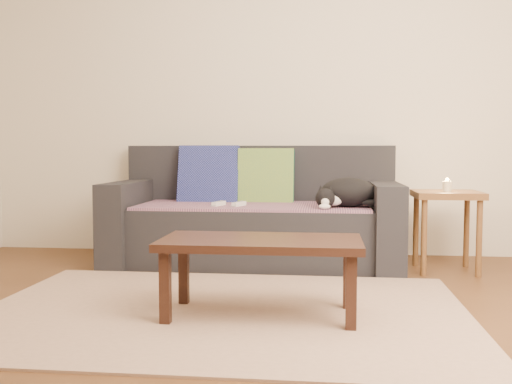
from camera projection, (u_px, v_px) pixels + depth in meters
ground at (218, 321)px, 2.93m from camera, size 4.50×4.50×0.00m
back_wall at (261, 92)px, 4.82m from camera, size 4.50×0.04×2.60m
sofa at (255, 221)px, 4.46m from camera, size 2.10×0.94×0.87m
throw_blanket at (254, 206)px, 4.36m from camera, size 1.66×0.74×0.02m
cushion_navy at (209, 177)px, 4.65m from camera, size 0.47×0.23×0.48m
cushion_green at (266, 177)px, 4.60m from camera, size 0.43×0.16×0.44m
cat at (347, 193)px, 4.15m from camera, size 0.47×0.38×0.20m
wii_remote_a at (219, 204)px, 4.25m from camera, size 0.08×0.15×0.03m
wii_remote_b at (239, 204)px, 4.23m from camera, size 0.09×0.15×0.03m
side_table at (447, 205)px, 4.11m from camera, size 0.44×0.44×0.55m
candle at (447, 186)px, 4.10m from camera, size 0.06×0.06×0.09m
rug at (223, 311)px, 3.08m from camera, size 2.50×1.80×0.01m
coffee_table at (261, 249)px, 2.96m from camera, size 0.99×0.50×0.40m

